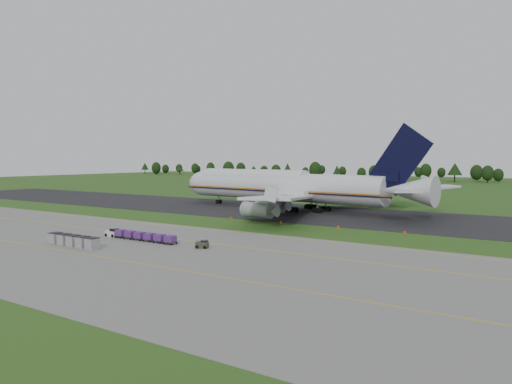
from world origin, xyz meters
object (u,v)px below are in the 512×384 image
Objects in this scene: utility_cart at (202,245)px; uld_row at (73,241)px; aircraft at (287,186)px; baggage_train at (138,236)px; edge_markers at (309,225)px.

utility_cart is 21.42m from uld_row.
aircraft reaches higher than utility_cart.
aircraft is 4.83× the size of baggage_train.
aircraft reaches higher than baggage_train.
uld_row is (-4.40, -10.12, 0.13)m from baggage_train.
aircraft is 62.86m from utility_cart.
utility_cart is 32.51m from edge_markers.
uld_row reaches higher than baggage_train.
baggage_train is at bearing 66.49° from uld_row.
baggage_train is 1.46× the size of uld_row.
aircraft is 70.11m from uld_row.
edge_markers is (2.17, 32.43, -0.30)m from utility_cart.
baggage_train is 14.38m from utility_cart.
baggage_train is 36.57m from edge_markers.
baggage_train is at bearing -85.51° from aircraft.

